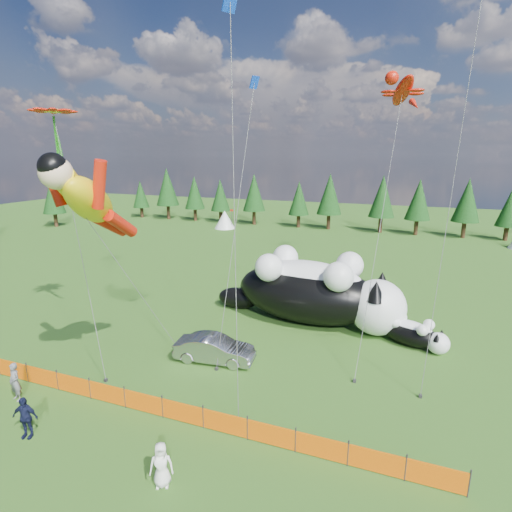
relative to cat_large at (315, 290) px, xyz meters
The scene contains 15 objects.
ground 10.25m from the cat_large, 107.27° to the right, with size 160.00×160.00×0.00m, color #113C0B.
safety_fence 13.01m from the cat_large, 103.30° to the right, with size 22.06×0.06×1.10m.
tree_line 35.63m from the cat_large, 94.78° to the left, with size 90.00×4.00×8.00m, color black, non-canonical shape.
festival_tents 31.52m from the cat_large, 75.22° to the left, with size 50.00×3.20×2.80m, color white, non-canonical shape.
cat_large is the anchor object (origin of this frame).
cat_small 6.66m from the cat_large, 12.38° to the right, with size 4.58×2.89×1.73m.
car 8.48m from the cat_large, 119.04° to the right, with size 1.56×4.46×1.47m, color #A3A4A8.
spectator_a 17.82m from the cat_large, 128.85° to the right, with size 0.68×0.45×1.87m, color slate.
spectator_c 17.76m from the cat_large, 118.60° to the right, with size 1.06×0.54×1.80m, color #121633.
spectator_e 15.90m from the cat_large, 96.88° to the right, with size 0.82×0.53×1.68m, color white.
superhero_kite 15.61m from the cat_large, 123.19° to the right, with size 6.29×7.87×12.12m.
gecko_kite 14.24m from the cat_large, 42.62° to the left, with size 3.99×13.86×18.56m.
flower_kite 18.86m from the cat_large, 149.24° to the right, with size 6.57×5.03×14.61m.
diamond_kite_a 12.74m from the cat_large, 129.72° to the right, with size 0.79×5.20×15.94m.
diamond_kite_c 17.02m from the cat_large, 100.15° to the right, with size 1.63×3.04×17.76m.
Camera 1 is at (8.20, -15.85, 11.24)m, focal length 28.00 mm.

